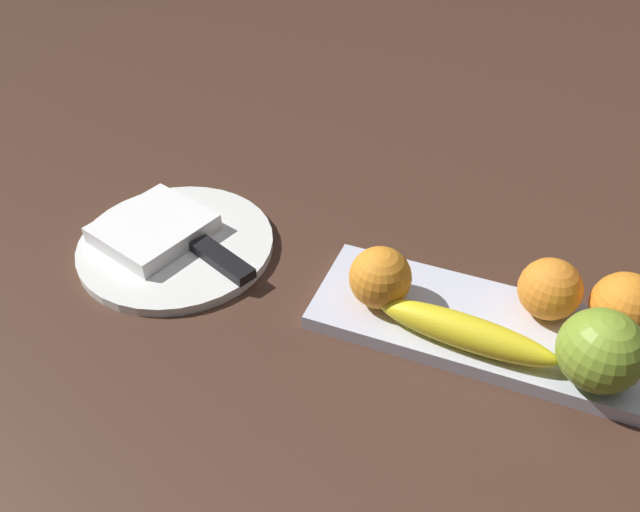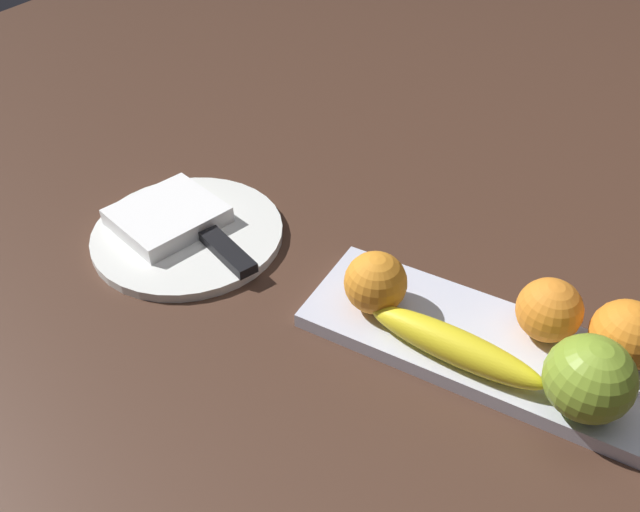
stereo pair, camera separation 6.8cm
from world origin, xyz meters
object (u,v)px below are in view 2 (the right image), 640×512
fruit_tray (481,344)px  apple (589,379)px  banana (456,346)px  orange_near_apple (626,335)px  orange_near_banana (375,283)px  dinner_plate (188,233)px  folded_napkin (168,216)px  orange_center (549,310)px  knife (221,246)px

fruit_tray → apple: apple is taller
apple → banana: apple is taller
apple → orange_near_apple: apple is taller
fruit_tray → apple: 0.12m
fruit_tray → banana: (0.02, 0.04, 0.03)m
orange_near_banana → orange_near_apple: bearing=-168.2°
orange_near_apple → dinner_plate: 0.49m
orange_near_apple → folded_napkin: bearing=4.1°
apple → banana: size_ratio=0.44×
fruit_tray → orange_near_banana: size_ratio=5.53×
banana → orange_near_banana: (0.10, -0.03, 0.02)m
fruit_tray → banana: 0.05m
folded_napkin → apple: bearing=175.7°
orange_center → folded_napkin: bearing=4.7°
dinner_plate → knife: bearing=170.4°
fruit_tray → orange_center: bearing=-143.3°
fruit_tray → dinner_plate: (0.37, -0.00, -0.00)m
apple → folded_napkin: size_ratio=0.65×
orange_center → dinner_plate: (0.42, 0.04, -0.04)m
orange_near_apple → orange_center: 0.07m
orange_center → orange_near_apple: bearing=-179.3°
orange_near_apple → knife: 0.44m
folded_napkin → orange_center: bearing=-175.3°
orange_center → folded_napkin: (0.45, 0.04, -0.03)m
fruit_tray → orange_near_apple: (-0.12, -0.04, 0.04)m
banana → orange_near_apple: (-0.14, -0.08, 0.02)m
banana → fruit_tray: bearing=71.4°
fruit_tray → orange_near_banana: 0.12m
banana → dinner_plate: banana is taller
dinner_plate → knife: size_ratio=1.32×
apple → dinner_plate: size_ratio=0.34×
apple → dinner_plate: apple is taller
apple → orange_near_banana: 0.22m
orange_center → dinner_plate: bearing=5.0°
apple → dinner_plate: bearing=-4.5°
fruit_tray → knife: knife is taller
orange_near_banana → knife: size_ratio=0.37×
banana → orange_near_apple: orange_near_apple is taller
dinner_plate → folded_napkin: bearing=0.0°
banana → knife: 0.30m
dinner_plate → folded_napkin: folded_napkin is taller
fruit_tray → knife: bearing=1.8°
banana → orange_near_banana: orange_near_banana is taller
fruit_tray → apple: bearing=159.5°
orange_near_apple → orange_near_banana: bearing=11.8°
folded_napkin → knife: folded_napkin is taller
fruit_tray → knife: size_ratio=2.05×
knife → orange_center: bearing=-150.3°
banana → folded_napkin: bearing=178.3°
knife → fruit_tray: bearing=-155.9°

